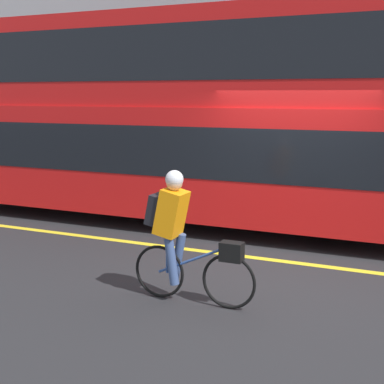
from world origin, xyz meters
The scene contains 7 objects.
ground_plane centered at (0.00, 0.00, 0.00)m, with size 80.00×80.00×0.00m, color #232326.
road_center_line centered at (0.00, 0.28, 0.00)m, with size 50.00×0.14×0.01m, color yellow.
sidewalk_curb centered at (0.00, 5.89, 0.08)m, with size 60.00×1.96×0.16m.
building_facade centered at (0.00, 7.02, 4.67)m, with size 60.00×0.30×9.33m.
bus centered at (-2.68, 2.03, 2.13)m, with size 10.02×2.42×3.86m.
cyclist_on_bike centered at (-0.69, -1.71, 0.85)m, with size 1.54×0.32×1.58m.
street_sign_post centered at (-3.61, 5.78, 1.48)m, with size 0.36×0.09×2.35m.
Camera 1 is at (1.88, -7.22, 2.44)m, focal length 50.00 mm.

